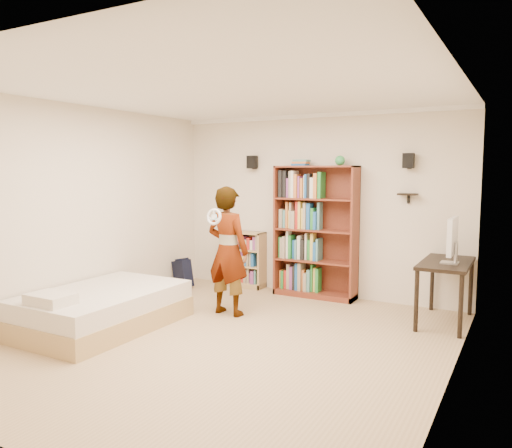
{
  "coord_description": "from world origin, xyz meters",
  "views": [
    {
      "loc": [
        2.8,
        -4.47,
        1.87
      ],
      "look_at": [
        0.01,
        0.6,
        1.25
      ],
      "focal_mm": 35.0,
      "sensor_mm": 36.0,
      "label": 1
    }
  ],
  "objects": [
    {
      "name": "imac",
      "position": [
        2.0,
        1.77,
        1.04
      ],
      "size": [
        0.18,
        0.56,
        0.55
      ],
      "primitive_type": null,
      "rotation": [
        0.0,
        0.0,
        -0.12
      ],
      "color": "silver",
      "rests_on": "computer_desk"
    },
    {
      "name": "navy_bag",
      "position": [
        -2.03,
        1.86,
        0.23
      ],
      "size": [
        0.39,
        0.31,
        0.46
      ],
      "primitive_type": null,
      "rotation": [
        0.0,
        0.0,
        -0.31
      ],
      "color": "black",
      "rests_on": "ground"
    },
    {
      "name": "room_shell",
      "position": [
        0.0,
        0.0,
        1.76
      ],
      "size": [
        4.52,
        5.02,
        2.71
      ],
      "color": "beige",
      "rests_on": "ground"
    },
    {
      "name": "low_bookshelf",
      "position": [
        -1.2,
        2.37,
        0.45
      ],
      "size": [
        0.72,
        0.27,
        0.89
      ],
      "primitive_type": null,
      "color": "tan",
      "rests_on": "ground"
    },
    {
      "name": "tall_bookshelf",
      "position": [
        0.06,
        2.32,
        0.97
      ],
      "size": [
        1.22,
        0.36,
        1.94
      ],
      "primitive_type": null,
      "color": "brown",
      "rests_on": "ground"
    },
    {
      "name": "wall_shelf",
      "position": [
        1.35,
        2.41,
        1.55
      ],
      "size": [
        0.25,
        0.16,
        0.02
      ],
      "primitive_type": "cube",
      "color": "black",
      "rests_on": "room_shell"
    },
    {
      "name": "wii_wheel",
      "position": [
        -0.59,
        0.61,
        1.3
      ],
      "size": [
        0.21,
        0.08,
        0.21
      ],
      "primitive_type": "torus",
      "rotation": [
        1.36,
        0.0,
        0.0
      ],
      "color": "silver",
      "rests_on": "person"
    },
    {
      "name": "speaker_right",
      "position": [
        1.35,
        2.4,
        2.0
      ],
      "size": [
        0.14,
        0.12,
        0.2
      ],
      "primitive_type": "cube",
      "color": "black",
      "rests_on": "room_shell"
    },
    {
      "name": "speaker_left",
      "position": [
        -1.05,
        2.4,
        2.0
      ],
      "size": [
        0.14,
        0.12,
        0.2
      ],
      "primitive_type": "cube",
      "color": "black",
      "rests_on": "room_shell"
    },
    {
      "name": "daybed",
      "position": [
        -1.6,
        -0.27,
        0.28
      ],
      "size": [
        1.26,
        1.93,
        0.57
      ],
      "primitive_type": null,
      "color": "silver",
      "rests_on": "ground"
    },
    {
      "name": "person",
      "position": [
        -0.59,
        0.93,
        0.83
      ],
      "size": [
        0.64,
        0.45,
        1.67
      ],
      "primitive_type": "imported",
      "rotation": [
        0.0,
        0.0,
        3.06
      ],
      "color": "black",
      "rests_on": "ground"
    },
    {
      "name": "ground",
      "position": [
        0.0,
        0.0,
        0.0
      ],
      "size": [
        4.5,
        5.0,
        0.01
      ],
      "primitive_type": "cube",
      "color": "tan",
      "rests_on": "ground"
    },
    {
      "name": "crown_molding",
      "position": [
        0.0,
        0.0,
        2.67
      ],
      "size": [
        4.5,
        5.0,
        0.06
      ],
      "color": "white",
      "rests_on": "room_shell"
    },
    {
      "name": "computer_desk",
      "position": [
        1.95,
        1.89,
        0.38
      ],
      "size": [
        0.56,
        1.12,
        0.77
      ],
      "primitive_type": null,
      "color": "black",
      "rests_on": "ground"
    }
  ]
}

